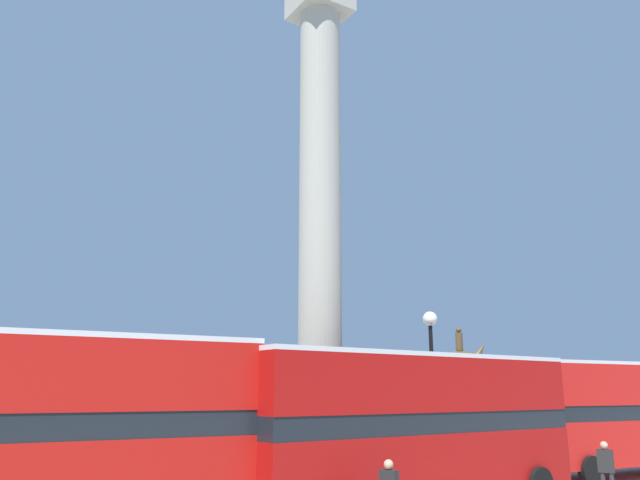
% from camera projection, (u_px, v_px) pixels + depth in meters
% --- Properties ---
extents(monument_column, '(6.14, 6.14, 19.50)m').
position_uv_depth(monument_column, '(320.00, 338.00, 21.71)').
color(monument_column, '#A39E8E').
rests_on(monument_column, ground_plane).
extents(bus_a, '(10.68, 3.66, 4.26)m').
position_uv_depth(bus_a, '(625.00, 412.00, 24.59)').
color(bus_a, red).
rests_on(bus_a, ground_plane).
extents(bus_b, '(10.49, 3.40, 4.37)m').
position_uv_depth(bus_b, '(7.00, 429.00, 12.85)').
color(bus_b, '#B7140F').
rests_on(bus_b, ground_plane).
extents(bus_c, '(10.86, 3.18, 4.20)m').
position_uv_depth(bus_c, '(415.00, 422.00, 17.50)').
color(bus_c, '#A80F0C').
rests_on(bus_c, ground_plane).
extents(equestrian_statue, '(4.44, 4.03, 6.31)m').
position_uv_depth(equestrian_statue, '(463.00, 420.00, 30.50)').
color(equestrian_statue, '#A39E8E').
rests_on(equestrian_statue, ground_plane).
extents(street_lamp, '(0.52, 0.52, 5.96)m').
position_uv_depth(street_lamp, '(432.00, 371.00, 22.02)').
color(street_lamp, black).
rests_on(street_lamp, ground_plane).
extents(pedestrian_by_plinth, '(0.38, 0.48, 1.71)m').
position_uv_depth(pedestrian_by_plinth, '(606.00, 468.00, 18.35)').
color(pedestrian_by_plinth, '#28282D').
rests_on(pedestrian_by_plinth, ground_plane).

